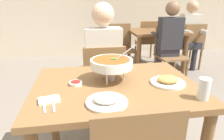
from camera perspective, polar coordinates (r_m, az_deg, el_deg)
The scene contains 18 objects.
dining_table_main at distance 1.43m, azimuth 0.97°, elevation -8.73°, with size 1.13×0.84×0.78m.
chair_diner_main at distance 2.12m, azimuth -2.41°, elevation -3.03°, with size 0.44×0.44×0.90m.
diner_main at distance 2.07m, azimuth -2.61°, elevation 3.34°, with size 0.40×0.45×1.31m.
curry_bowl at distance 1.39m, azimuth -0.14°, elevation 1.89°, with size 0.33×0.30×0.26m.
rice_plate at distance 1.12m, azimuth -1.53°, elevation -8.73°, with size 0.24×0.24×0.06m.
appetizer_plate at distance 1.43m, azimuth 15.88°, elevation -3.04°, with size 0.24×0.24×0.06m.
sauce_dish at distance 1.38m, azimuth -10.50°, elevation -3.77°, with size 0.09×0.09×0.02m.
napkin_folded at distance 1.21m, azimuth -17.75°, elevation -8.25°, with size 0.12×0.08×0.02m, color white.
fork_utensil at distance 1.17m, azimuth -19.03°, elevation -9.60°, with size 0.01×0.17×0.01m, color silver.
spoon_utensil at distance 1.16m, azimuth -16.57°, elevation -9.53°, with size 0.01×0.17×0.01m, color silver.
drink_glass at distance 1.27m, azimuth 25.03°, elevation -5.29°, with size 0.07×0.07×0.13m.
dining_table_far at distance 3.89m, azimuth 12.70°, elevation 9.05°, with size 1.00×0.80×0.78m.
chair_bg_left at distance 3.45m, azimuth 16.14°, elevation 5.27°, with size 0.47×0.47×0.90m.
chair_bg_middle at distance 4.16m, azimuth 21.86°, elevation 7.02°, with size 0.44×0.44×0.90m.
chair_bg_right at distance 3.77m, azimuth 2.67°, elevation 7.22°, with size 0.47×0.47×0.90m.
chair_bg_corner at distance 4.43m, azimuth 10.36°, elevation 8.82°, with size 0.44×0.44×0.90m.
patron_bg_left at distance 3.37m, azimuth 16.11°, elevation 9.03°, with size 0.40×0.45×1.31m.
patron_bg_middle at distance 4.09m, azimuth 21.77°, elevation 10.20°, with size 0.40×0.45×1.31m.
Camera 1 is at (-0.23, -1.24, 1.34)m, focal length 31.55 mm.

